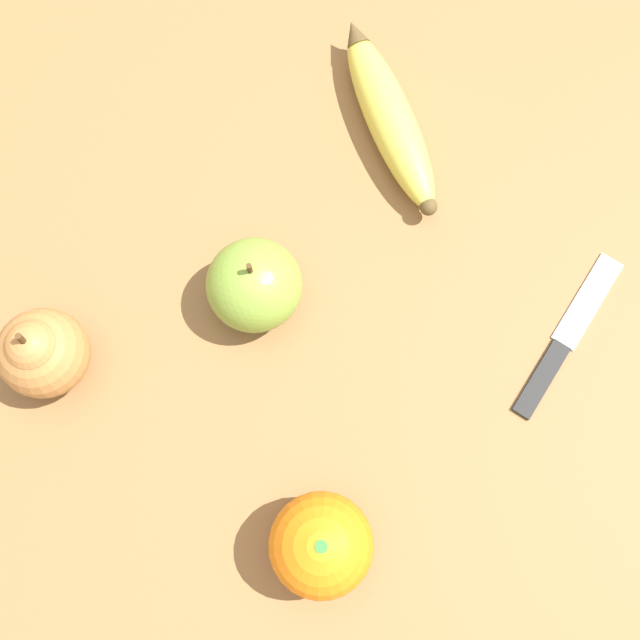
{
  "coord_description": "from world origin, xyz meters",
  "views": [
    {
      "loc": [
        -0.11,
        0.23,
        0.64
      ],
      "look_at": [
        -0.01,
        0.09,
        0.03
      ],
      "focal_mm": 42.0,
      "sensor_mm": 36.0,
      "label": 1
    }
  ],
  "objects_px": {
    "pear": "(42,352)",
    "orange": "(321,545)",
    "banana": "(389,117)",
    "paring_knife": "(565,340)",
    "apple": "(254,285)"
  },
  "relations": [
    {
      "from": "paring_knife",
      "to": "pear",
      "type": "bearing_deg",
      "value": -143.91
    },
    {
      "from": "orange",
      "to": "paring_knife",
      "type": "distance_m",
      "value": 0.28
    },
    {
      "from": "orange",
      "to": "paring_knife",
      "type": "relative_size",
      "value": 0.48
    },
    {
      "from": "pear",
      "to": "orange",
      "type": "bearing_deg",
      "value": -179.6
    },
    {
      "from": "banana",
      "to": "orange",
      "type": "distance_m",
      "value": 0.38
    },
    {
      "from": "banana",
      "to": "pear",
      "type": "height_order",
      "value": "pear"
    },
    {
      "from": "apple",
      "to": "banana",
      "type": "bearing_deg",
      "value": -91.35
    },
    {
      "from": "orange",
      "to": "paring_knife",
      "type": "xyz_separation_m",
      "value": [
        -0.08,
        -0.26,
        -0.04
      ]
    },
    {
      "from": "orange",
      "to": "paring_knife",
      "type": "height_order",
      "value": "orange"
    },
    {
      "from": "orange",
      "to": "apple",
      "type": "bearing_deg",
      "value": -41.02
    },
    {
      "from": "banana",
      "to": "apple",
      "type": "distance_m",
      "value": 0.21
    },
    {
      "from": "pear",
      "to": "banana",
      "type": "bearing_deg",
      "value": -108.03
    },
    {
      "from": "banana",
      "to": "paring_knife",
      "type": "distance_m",
      "value": 0.26
    },
    {
      "from": "pear",
      "to": "apple",
      "type": "xyz_separation_m",
      "value": [
        -0.11,
        -0.14,
        -0.0
      ]
    },
    {
      "from": "apple",
      "to": "paring_knife",
      "type": "distance_m",
      "value": 0.27
    }
  ]
}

